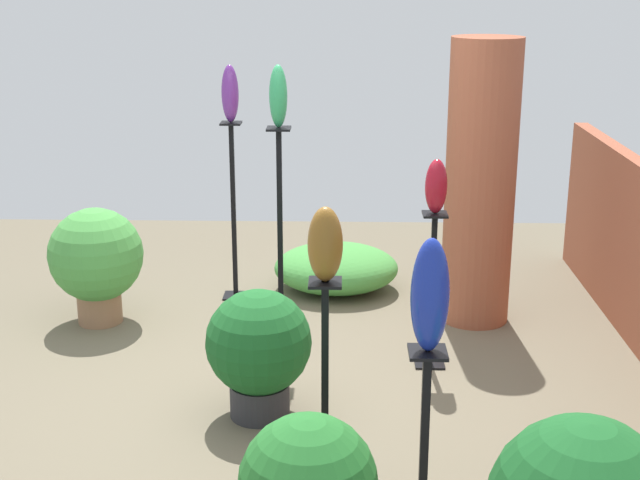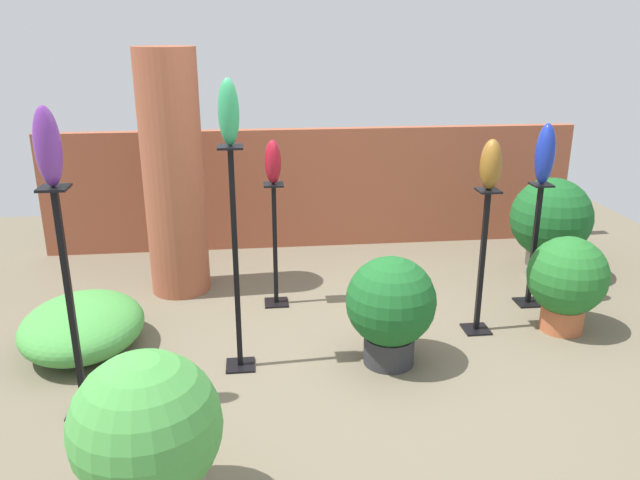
{
  "view_description": "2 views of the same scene",
  "coord_description": "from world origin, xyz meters",
  "px_view_note": "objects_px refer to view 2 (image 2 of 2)",
  "views": [
    {
      "loc": [
        5.06,
        0.45,
        2.57
      ],
      "look_at": [
        -0.18,
        0.31,
        0.97
      ],
      "focal_mm": 50.0,
      "sensor_mm": 36.0,
      "label": 1
    },
    {
      "loc": [
        -0.66,
        -3.87,
        2.26
      ],
      "look_at": [
        -0.2,
        0.17,
        0.87
      ],
      "focal_mm": 35.0,
      "sensor_mm": 36.0,
      "label": 2
    }
  ],
  "objects_px": {
    "brick_pillar": "(173,175)",
    "art_vase_ruby": "(273,162)",
    "pedestal_jade": "(236,270)",
    "art_vase_cobalt": "(545,154)",
    "pedestal_bronze": "(481,269)",
    "art_vase_bronze": "(491,165)",
    "potted_plant_back_center": "(551,222)",
    "potted_plant_walkway_edge": "(567,279)",
    "pedestal_violet": "(72,314)",
    "pedestal_ruby": "(275,251)",
    "art_vase_violet": "(48,147)",
    "potted_plant_front_left": "(147,431)",
    "potted_plant_mid_right": "(391,306)",
    "pedestal_cobalt": "(534,251)",
    "art_vase_jade": "(229,112)"
  },
  "relations": [
    {
      "from": "brick_pillar",
      "to": "art_vase_ruby",
      "type": "distance_m",
      "value": 0.95
    },
    {
      "from": "pedestal_jade",
      "to": "art_vase_cobalt",
      "type": "xyz_separation_m",
      "value": [
        2.45,
        0.78,
        0.58
      ]
    },
    {
      "from": "pedestal_bronze",
      "to": "brick_pillar",
      "type": "bearing_deg",
      "value": 155.39
    },
    {
      "from": "art_vase_bronze",
      "to": "potted_plant_back_center",
      "type": "distance_m",
      "value": 1.64
    },
    {
      "from": "potted_plant_back_center",
      "to": "potted_plant_walkway_edge",
      "type": "height_order",
      "value": "potted_plant_back_center"
    },
    {
      "from": "pedestal_jade",
      "to": "pedestal_violet",
      "type": "distance_m",
      "value": 1.05
    },
    {
      "from": "pedestal_ruby",
      "to": "art_vase_violet",
      "type": "distance_m",
      "value": 2.25
    },
    {
      "from": "pedestal_violet",
      "to": "potted_plant_front_left",
      "type": "bearing_deg",
      "value": -59.99
    },
    {
      "from": "brick_pillar",
      "to": "pedestal_violet",
      "type": "xyz_separation_m",
      "value": [
        -0.41,
        -1.87,
        -0.39
      ]
    },
    {
      "from": "art_vase_cobalt",
      "to": "potted_plant_walkway_edge",
      "type": "relative_size",
      "value": 0.64
    },
    {
      "from": "pedestal_bronze",
      "to": "art_vase_violet",
      "type": "bearing_deg",
      "value": -164.29
    },
    {
      "from": "art_vase_violet",
      "to": "potted_plant_mid_right",
      "type": "bearing_deg",
      "value": 10.73
    },
    {
      "from": "pedestal_violet",
      "to": "art_vase_bronze",
      "type": "height_order",
      "value": "art_vase_bronze"
    },
    {
      "from": "art_vase_bronze",
      "to": "potted_plant_back_center",
      "type": "xyz_separation_m",
      "value": [
        1.03,
        1.01,
        -0.78
      ]
    },
    {
      "from": "pedestal_jade",
      "to": "pedestal_violet",
      "type": "height_order",
      "value": "pedestal_jade"
    },
    {
      "from": "brick_pillar",
      "to": "potted_plant_mid_right",
      "type": "height_order",
      "value": "brick_pillar"
    },
    {
      "from": "art_vase_bronze",
      "to": "pedestal_jade",
      "type": "bearing_deg",
      "value": -169.3
    },
    {
      "from": "pedestal_ruby",
      "to": "pedestal_bronze",
      "type": "distance_m",
      "value": 1.68
    },
    {
      "from": "pedestal_violet",
      "to": "brick_pillar",
      "type": "bearing_deg",
      "value": 77.57
    },
    {
      "from": "potted_plant_walkway_edge",
      "to": "art_vase_bronze",
      "type": "bearing_deg",
      "value": 174.94
    },
    {
      "from": "art_vase_bronze",
      "to": "potted_plant_back_center",
      "type": "height_order",
      "value": "art_vase_bronze"
    },
    {
      "from": "pedestal_jade",
      "to": "pedestal_ruby",
      "type": "xyz_separation_m",
      "value": [
        0.3,
        1.02,
        -0.24
      ]
    },
    {
      "from": "pedestal_bronze",
      "to": "pedestal_cobalt",
      "type": "relative_size",
      "value": 1.08
    },
    {
      "from": "pedestal_bronze",
      "to": "art_vase_ruby",
      "type": "distance_m",
      "value": 1.83
    },
    {
      "from": "pedestal_violet",
      "to": "pedestal_cobalt",
      "type": "height_order",
      "value": "pedestal_violet"
    },
    {
      "from": "brick_pillar",
      "to": "art_vase_violet",
      "type": "bearing_deg",
      "value": -102.43
    },
    {
      "from": "pedestal_cobalt",
      "to": "pedestal_bronze",
      "type": "bearing_deg",
      "value": -144.69
    },
    {
      "from": "art_vase_jade",
      "to": "pedestal_violet",
      "type": "bearing_deg",
      "value": -155.33
    },
    {
      "from": "brick_pillar",
      "to": "potted_plant_walkway_edge",
      "type": "bearing_deg",
      "value": -20.66
    },
    {
      "from": "pedestal_ruby",
      "to": "pedestal_violet",
      "type": "bearing_deg",
      "value": -130.59
    },
    {
      "from": "art_vase_bronze",
      "to": "art_vase_cobalt",
      "type": "xyz_separation_m",
      "value": [
        0.62,
        0.44,
        -0.02
      ]
    },
    {
      "from": "potted_plant_walkway_edge",
      "to": "art_vase_ruby",
      "type": "bearing_deg",
      "value": 161.54
    },
    {
      "from": "art_vase_violet",
      "to": "art_vase_cobalt",
      "type": "distance_m",
      "value": 3.64
    },
    {
      "from": "art_vase_jade",
      "to": "art_vase_bronze",
      "type": "bearing_deg",
      "value": 10.7
    },
    {
      "from": "potted_plant_mid_right",
      "to": "potted_plant_walkway_edge",
      "type": "xyz_separation_m",
      "value": [
        1.46,
        0.35,
        -0.01
      ]
    },
    {
      "from": "pedestal_violet",
      "to": "art_vase_violet",
      "type": "relative_size",
      "value": 3.27
    },
    {
      "from": "pedestal_cobalt",
      "to": "art_vase_violet",
      "type": "height_order",
      "value": "art_vase_violet"
    },
    {
      "from": "pedestal_violet",
      "to": "art_vase_jade",
      "type": "height_order",
      "value": "art_vase_jade"
    },
    {
      "from": "pedestal_jade",
      "to": "potted_plant_front_left",
      "type": "xyz_separation_m",
      "value": [
        -0.4,
        -1.4,
        -0.22
      ]
    },
    {
      "from": "potted_plant_walkway_edge",
      "to": "art_vase_cobalt",
      "type": "bearing_deg",
      "value": 95.74
    },
    {
      "from": "art_vase_jade",
      "to": "potted_plant_back_center",
      "type": "xyz_separation_m",
      "value": [
        2.87,
        1.35,
        -1.22
      ]
    },
    {
      "from": "art_vase_bronze",
      "to": "potted_plant_walkway_edge",
      "type": "xyz_separation_m",
      "value": [
        0.67,
        -0.06,
        -0.9
      ]
    },
    {
      "from": "brick_pillar",
      "to": "art_vase_bronze",
      "type": "height_order",
      "value": "brick_pillar"
    },
    {
      "from": "potted_plant_walkway_edge",
      "to": "pedestal_cobalt",
      "type": "bearing_deg",
      "value": 95.74
    },
    {
      "from": "brick_pillar",
      "to": "art_vase_bronze",
      "type": "xyz_separation_m",
      "value": [
        2.38,
        -1.09,
        0.27
      ]
    },
    {
      "from": "art_vase_violet",
      "to": "pedestal_jade",
      "type": "bearing_deg",
      "value": 24.67
    },
    {
      "from": "pedestal_violet",
      "to": "pedestal_cobalt",
      "type": "bearing_deg",
      "value": 19.73
    },
    {
      "from": "pedestal_violet",
      "to": "art_vase_cobalt",
      "type": "bearing_deg",
      "value": 19.73
    },
    {
      "from": "pedestal_ruby",
      "to": "pedestal_cobalt",
      "type": "distance_m",
      "value": 2.17
    },
    {
      "from": "pedestal_bronze",
      "to": "pedestal_violet",
      "type": "bearing_deg",
      "value": -164.29
    }
  ]
}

